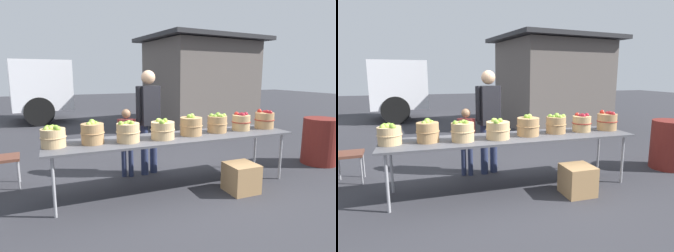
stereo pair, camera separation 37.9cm
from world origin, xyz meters
TOP-DOWN VIEW (x-y plane):
  - ground_plane at (0.00, 0.00)m, footprint 40.00×40.00m
  - market_table at (0.00, 0.00)m, footprint 3.50×0.76m
  - apple_basket_green_0 at (-1.60, 0.02)m, footprint 0.31×0.31m
  - apple_basket_green_1 at (-1.14, 0.02)m, footprint 0.30×0.30m
  - apple_basket_green_2 at (-0.70, -0.06)m, footprint 0.31×0.31m
  - apple_basket_green_3 at (-0.22, -0.06)m, footprint 0.34×0.34m
  - apple_basket_green_4 at (0.24, 0.02)m, footprint 0.33×0.33m
  - apple_basket_green_5 at (0.70, 0.06)m, footprint 0.31×0.31m
  - apple_basket_red_0 at (1.13, 0.06)m, footprint 0.29×0.29m
  - apple_basket_red_1 at (1.58, 0.05)m, footprint 0.32×0.32m
  - vendor_adult at (-0.17, 0.71)m, footprint 0.43×0.28m
  - child_customer at (-0.53, 0.70)m, footprint 0.28×0.20m
  - food_kiosk at (2.92, 4.71)m, footprint 3.84×3.32m
  - folding_chair at (-2.34, 0.89)m, footprint 0.43×0.43m
  - trash_barrel at (2.87, 0.05)m, footprint 0.60×0.60m
  - produce_crate at (0.78, -0.48)m, footprint 0.40×0.40m

SIDE VIEW (x-z plane):
  - ground_plane at x=0.00m, z-range 0.00..0.00m
  - produce_crate at x=0.78m, z-range 0.00..0.40m
  - trash_barrel at x=2.87m, z-range 0.00..0.83m
  - folding_chair at x=-2.34m, z-range 0.08..0.94m
  - child_customer at x=-0.53m, z-range 0.10..1.18m
  - market_table at x=0.00m, z-range 0.34..1.09m
  - apple_basket_green_3 at x=-0.22m, z-range 0.73..1.02m
  - apple_basket_green_0 at x=-1.60m, z-range 0.74..1.01m
  - apple_basket_green_2 at x=-0.70m, z-range 0.74..1.02m
  - apple_basket_red_0 at x=1.13m, z-range 0.74..1.03m
  - apple_basket_green_4 at x=0.24m, z-range 0.73..1.04m
  - apple_basket_red_1 at x=1.58m, z-range 0.73..1.04m
  - apple_basket_green_5 at x=0.70m, z-range 0.74..1.04m
  - apple_basket_green_1 at x=-1.14m, z-range 0.74..1.05m
  - vendor_adult at x=-0.17m, z-range 0.15..1.82m
  - food_kiosk at x=2.92m, z-range 0.01..2.75m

